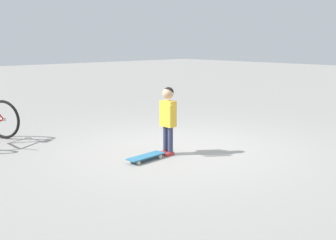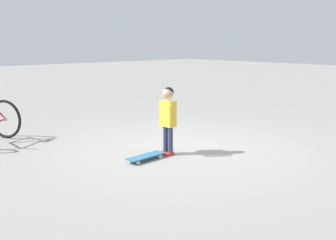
{
  "view_description": "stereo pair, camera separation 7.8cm",
  "coord_description": "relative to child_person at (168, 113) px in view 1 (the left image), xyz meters",
  "views": [
    {
      "loc": [
        4.66,
        -4.64,
        1.75
      ],
      "look_at": [
        0.09,
        -0.42,
        0.55
      ],
      "focal_mm": 43.87,
      "sensor_mm": 36.0,
      "label": 1
    },
    {
      "loc": [
        4.71,
        -4.58,
        1.75
      ],
      "look_at": [
        0.09,
        -0.42,
        0.55
      ],
      "focal_mm": 43.87,
      "sensor_mm": 36.0,
      "label": 2
    }
  ],
  "objects": [
    {
      "name": "ground_plane",
      "position": [
        -0.09,
        0.42,
        -0.66
      ],
      "size": [
        50.0,
        50.0,
        0.0
      ],
      "primitive_type": "plane",
      "color": "gray"
    },
    {
      "name": "child_person",
      "position": [
        0.0,
        0.0,
        0.0
      ],
      "size": [
        0.38,
        0.21,
        1.06
      ],
      "color": "#2D3351",
      "rests_on": "ground"
    },
    {
      "name": "skateboard",
      "position": [
        0.02,
        -0.46,
        -0.6
      ],
      "size": [
        0.24,
        0.66,
        0.07
      ],
      "color": "teal",
      "rests_on": "ground"
    }
  ]
}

